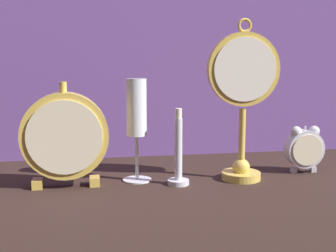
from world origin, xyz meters
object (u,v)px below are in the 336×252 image
object	(u,v)px
pocket_watch_on_stand	(243,97)
mantel_clock_silver	(65,137)
brass_candlestick	(178,159)
alarm_clock_twin_bell	(305,147)
champagne_flute	(136,116)

from	to	relation	value
pocket_watch_on_stand	mantel_clock_silver	xyz separation A→B (m)	(-0.36, 0.01, -0.07)
pocket_watch_on_stand	brass_candlestick	size ratio (longest dim) A/B	2.14
alarm_clock_twin_bell	champagne_flute	distance (m)	0.38
alarm_clock_twin_bell	brass_candlestick	bearing A→B (deg)	-170.96
pocket_watch_on_stand	champagne_flute	world-z (taller)	pocket_watch_on_stand
mantel_clock_silver	brass_candlestick	xyz separation A→B (m)	(0.22, -0.02, -0.05)
brass_candlestick	alarm_clock_twin_bell	bearing A→B (deg)	9.04
pocket_watch_on_stand	brass_candlestick	distance (m)	0.19
mantel_clock_silver	brass_candlestick	distance (m)	0.23
mantel_clock_silver	alarm_clock_twin_bell	bearing A→B (deg)	2.93
pocket_watch_on_stand	brass_candlestick	xyz separation A→B (m)	(-0.14, -0.02, -0.12)
mantel_clock_silver	champagne_flute	xyz separation A→B (m)	(0.15, 0.02, 0.04)
alarm_clock_twin_bell	mantel_clock_silver	bearing A→B (deg)	-177.07
alarm_clock_twin_bell	champagne_flute	world-z (taller)	champagne_flute
pocket_watch_on_stand	mantel_clock_silver	bearing A→B (deg)	179.20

